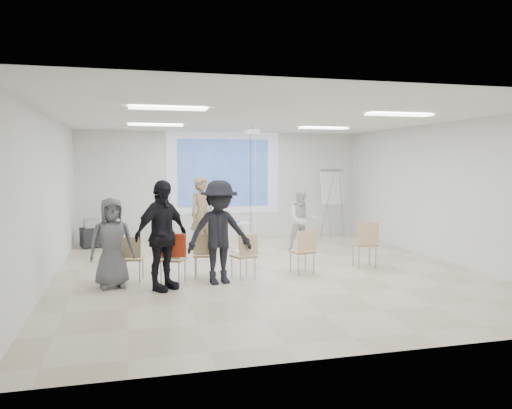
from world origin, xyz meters
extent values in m
cube|color=beige|center=(0.00, 0.00, -0.05)|extent=(8.00, 9.00, 0.10)
cube|color=white|center=(0.00, 0.00, 3.05)|extent=(8.00, 9.00, 0.10)
cube|color=silver|center=(0.00, 4.55, 1.50)|extent=(8.00, 0.10, 3.00)
cube|color=silver|center=(-4.05, 0.00, 1.50)|extent=(0.10, 9.00, 3.00)
cube|color=silver|center=(4.05, 0.00, 1.50)|extent=(0.10, 9.00, 3.00)
cube|color=silver|center=(0.00, 4.49, 1.85)|extent=(3.20, 0.01, 2.30)
cube|color=#2F53A3|center=(0.00, 4.47, 1.85)|extent=(2.60, 0.01, 1.90)
cylinder|color=white|center=(-0.03, 2.13, 0.02)|extent=(0.49, 0.49, 0.05)
cylinder|color=white|center=(-0.03, 2.13, 0.35)|extent=(0.13, 0.13, 0.64)
cylinder|color=silver|center=(-0.03, 2.13, 0.69)|extent=(0.67, 0.67, 0.04)
cube|color=white|center=(0.01, 2.09, 0.71)|extent=(0.20, 0.15, 0.01)
cube|color=teal|center=(-0.10, 2.20, 0.72)|extent=(0.17, 0.22, 0.01)
imported|color=#927759|center=(-0.92, 2.31, 1.02)|extent=(0.87, 0.73, 2.04)
imported|color=white|center=(1.47, 2.01, 0.83)|extent=(0.84, 0.69, 1.67)
cube|color=white|center=(-0.74, 2.56, 1.34)|extent=(0.07, 0.12, 0.04)
cube|color=white|center=(1.29, 2.26, 1.13)|extent=(0.05, 0.12, 0.04)
cube|color=tan|center=(-2.58, -0.26, 0.41)|extent=(0.46, 0.46, 0.04)
cube|color=tan|center=(-2.62, -0.44, 0.64)|extent=(0.39, 0.16, 0.37)
cylinder|color=gray|center=(-2.76, -0.38, 0.20)|extent=(0.02, 0.02, 0.40)
cylinder|color=gray|center=(-2.46, -0.45, 0.20)|extent=(0.02, 0.02, 0.40)
cylinder|color=gray|center=(-2.69, -0.08, 0.20)|extent=(0.02, 0.02, 0.40)
cylinder|color=gray|center=(-2.39, -0.15, 0.20)|extent=(0.02, 0.02, 0.40)
cube|color=tan|center=(-1.89, -0.64, 0.43)|extent=(0.54, 0.54, 0.04)
cube|color=tan|center=(-1.97, -0.82, 0.68)|extent=(0.40, 0.24, 0.39)
cylinder|color=gray|center=(-2.10, -0.72, 0.21)|extent=(0.03, 0.03, 0.42)
cylinder|color=#93969B|center=(-1.80, -0.86, 0.21)|extent=(0.03, 0.03, 0.42)
cylinder|color=gray|center=(-1.97, -0.42, 0.21)|extent=(0.03, 0.03, 0.42)
cylinder|color=#93979B|center=(-1.67, -0.56, 0.21)|extent=(0.03, 0.03, 0.42)
cube|color=tan|center=(-1.28, -0.29, 0.42)|extent=(0.46, 0.46, 0.04)
cube|color=tan|center=(-1.31, -0.47, 0.65)|extent=(0.40, 0.15, 0.37)
cylinder|color=gray|center=(-1.46, -0.42, 0.21)|extent=(0.02, 0.02, 0.41)
cylinder|color=gray|center=(-1.15, -0.48, 0.21)|extent=(0.02, 0.02, 0.41)
cylinder|color=gray|center=(-1.40, -0.11, 0.21)|extent=(0.02, 0.02, 0.41)
cylinder|color=#93959B|center=(-1.09, -0.17, 0.21)|extent=(0.02, 0.02, 0.41)
cube|color=tan|center=(-0.59, -0.54, 0.41)|extent=(0.49, 0.49, 0.04)
cube|color=tan|center=(-0.53, -0.72, 0.64)|extent=(0.39, 0.19, 0.37)
cylinder|color=#96989F|center=(-0.69, -0.74, 0.20)|extent=(0.03, 0.03, 0.40)
cylinder|color=gray|center=(-0.39, -0.64, 0.20)|extent=(0.03, 0.03, 0.40)
cylinder|color=#969A9E|center=(-0.78, -0.44, 0.20)|extent=(0.03, 0.03, 0.40)
cylinder|color=#94989D|center=(-0.49, -0.34, 0.20)|extent=(0.03, 0.03, 0.40)
cube|color=tan|center=(0.58, -0.48, 0.43)|extent=(0.46, 0.46, 0.04)
cube|color=tan|center=(0.62, -0.67, 0.67)|extent=(0.41, 0.15, 0.38)
cylinder|color=gray|center=(0.45, -0.67, 0.21)|extent=(0.02, 0.02, 0.42)
cylinder|color=gray|center=(0.77, -0.62, 0.21)|extent=(0.02, 0.02, 0.42)
cylinder|color=gray|center=(0.40, -0.35, 0.21)|extent=(0.02, 0.02, 0.42)
cylinder|color=gray|center=(0.72, -0.29, 0.21)|extent=(0.02, 0.02, 0.42)
cube|color=tan|center=(2.04, -0.20, 0.47)|extent=(0.49, 0.49, 0.04)
cube|color=tan|center=(2.01, -0.40, 0.73)|extent=(0.45, 0.14, 0.42)
cylinder|color=gray|center=(1.84, -0.35, 0.23)|extent=(0.03, 0.03, 0.46)
cylinder|color=gray|center=(2.19, -0.39, 0.23)|extent=(0.03, 0.03, 0.46)
cylinder|color=gray|center=(1.88, 0.00, 0.23)|extent=(0.03, 0.03, 0.46)
cylinder|color=gray|center=(2.23, -0.04, 0.23)|extent=(0.03, 0.03, 0.46)
cube|color=#AE2F15|center=(-1.89, -0.86, 0.72)|extent=(0.41, 0.26, 0.39)
imported|color=black|center=(-1.28, -0.27, 0.45)|extent=(0.35, 0.28, 0.02)
imported|color=black|center=(-2.10, -1.04, 1.06)|extent=(1.43, 1.35, 2.12)
imported|color=black|center=(-1.09, -0.83, 1.04)|extent=(1.44, 0.94, 2.07)
imported|color=slate|center=(-2.92, -0.65, 0.86)|extent=(0.93, 0.71, 1.73)
cylinder|color=gray|center=(2.72, 3.48, 0.91)|extent=(0.37, 0.16, 1.80)
cylinder|color=gray|center=(3.22, 3.57, 0.91)|extent=(0.30, 0.27, 1.80)
cylinder|color=gray|center=(2.91, 3.84, 0.91)|extent=(0.10, 0.40, 1.79)
cube|color=silver|center=(2.95, 3.64, 1.47)|extent=(0.74, 0.34, 1.01)
cube|color=#93979C|center=(2.94, 3.68, 1.93)|extent=(0.73, 0.20, 0.07)
cube|color=black|center=(-3.55, 3.68, 0.27)|extent=(0.58, 0.53, 0.48)
cube|color=#95999D|center=(-3.55, 3.68, 0.61)|extent=(0.41, 0.39, 0.21)
cylinder|color=black|center=(-3.68, 3.48, 0.03)|extent=(0.07, 0.07, 0.06)
cylinder|color=black|center=(-3.32, 3.61, 0.03)|extent=(0.07, 0.07, 0.06)
cylinder|color=black|center=(-3.78, 3.74, 0.03)|extent=(0.07, 0.07, 0.06)
cylinder|color=black|center=(-3.42, 3.88, 0.03)|extent=(0.07, 0.07, 0.06)
cube|color=white|center=(0.10, 1.50, 2.82)|extent=(0.30, 0.25, 0.10)
cylinder|color=gray|center=(0.10, 1.50, 2.93)|extent=(0.04, 0.04, 0.14)
cylinder|color=black|center=(0.04, 1.42, 1.39)|extent=(0.01, 0.01, 2.77)
cylinder|color=white|center=(0.14, 1.40, 1.39)|extent=(0.01, 0.01, 2.77)
cube|color=white|center=(-2.00, 2.00, 2.97)|extent=(1.20, 0.30, 0.02)
cube|color=white|center=(2.00, 2.00, 2.97)|extent=(1.20, 0.30, 0.02)
cube|color=white|center=(-2.00, -1.50, 2.97)|extent=(1.20, 0.30, 0.02)
cube|color=white|center=(2.00, -1.50, 2.97)|extent=(1.20, 0.30, 0.02)
camera|label=1|loc=(-2.63, -9.41, 2.13)|focal=35.00mm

